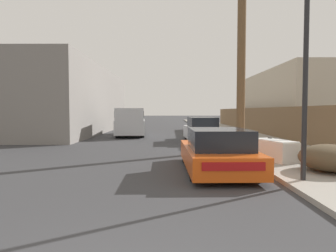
{
  "coord_description": "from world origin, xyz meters",
  "views": [
    {
      "loc": [
        0.48,
        -2.08,
        1.78
      ],
      "look_at": [
        0.41,
        10.58,
        1.13
      ],
      "focal_mm": 32.0,
      "sensor_mm": 36.0,
      "label": 1
    }
  ],
  "objects_px": {
    "brush_pile": "(330,158)",
    "discarded_fridge": "(275,150)",
    "car_parked_mid": "(202,130)",
    "pickup_truck": "(131,123)",
    "utility_pole": "(242,43)",
    "parked_sports_car_red": "(217,152)",
    "street_lamp": "(306,61)"
  },
  "relations": [
    {
      "from": "brush_pile",
      "to": "discarded_fridge",
      "type": "bearing_deg",
      "value": 114.29
    },
    {
      "from": "car_parked_mid",
      "to": "pickup_truck",
      "type": "height_order",
      "value": "pickup_truck"
    },
    {
      "from": "utility_pole",
      "to": "parked_sports_car_red",
      "type": "bearing_deg",
      "value": -110.78
    },
    {
      "from": "parked_sports_car_red",
      "to": "pickup_truck",
      "type": "distance_m",
      "value": 12.81
    },
    {
      "from": "car_parked_mid",
      "to": "street_lamp",
      "type": "bearing_deg",
      "value": -85.22
    },
    {
      "from": "car_parked_mid",
      "to": "brush_pile",
      "type": "xyz_separation_m",
      "value": [
        2.53,
        -9.14,
        -0.17
      ]
    },
    {
      "from": "car_parked_mid",
      "to": "street_lamp",
      "type": "distance_m",
      "value": 10.52
    },
    {
      "from": "utility_pole",
      "to": "street_lamp",
      "type": "distance_m",
      "value": 6.64
    },
    {
      "from": "car_parked_mid",
      "to": "pickup_truck",
      "type": "xyz_separation_m",
      "value": [
        -4.59,
        3.56,
        0.31
      ]
    },
    {
      "from": "pickup_truck",
      "to": "brush_pile",
      "type": "distance_m",
      "value": 14.56
    },
    {
      "from": "pickup_truck",
      "to": "utility_pole",
      "type": "bearing_deg",
      "value": 124.05
    },
    {
      "from": "discarded_fridge",
      "to": "car_parked_mid",
      "type": "xyz_separation_m",
      "value": [
        -1.68,
        7.26,
        0.2
      ]
    },
    {
      "from": "utility_pole",
      "to": "street_lamp",
      "type": "bearing_deg",
      "value": -89.99
    },
    {
      "from": "parked_sports_car_red",
      "to": "street_lamp",
      "type": "distance_m",
      "value": 3.4
    },
    {
      "from": "pickup_truck",
      "to": "brush_pile",
      "type": "height_order",
      "value": "pickup_truck"
    },
    {
      "from": "parked_sports_car_red",
      "to": "car_parked_mid",
      "type": "relative_size",
      "value": 0.97
    },
    {
      "from": "parked_sports_car_red",
      "to": "pickup_truck",
      "type": "relative_size",
      "value": 0.81
    },
    {
      "from": "parked_sports_car_red",
      "to": "brush_pile",
      "type": "relative_size",
      "value": 2.51
    },
    {
      "from": "pickup_truck",
      "to": "street_lamp",
      "type": "xyz_separation_m",
      "value": [
        5.93,
        -13.74,
        1.99
      ]
    },
    {
      "from": "discarded_fridge",
      "to": "street_lamp",
      "type": "xyz_separation_m",
      "value": [
        -0.33,
        -2.92,
        2.5
      ]
    },
    {
      "from": "car_parked_mid",
      "to": "discarded_fridge",
      "type": "bearing_deg",
      "value": -79.72
    },
    {
      "from": "utility_pole",
      "to": "brush_pile",
      "type": "height_order",
      "value": "utility_pole"
    },
    {
      "from": "parked_sports_car_red",
      "to": "street_lamp",
      "type": "xyz_separation_m",
      "value": [
        1.81,
        -1.61,
        2.38
      ]
    },
    {
      "from": "pickup_truck",
      "to": "discarded_fridge",
      "type": "bearing_deg",
      "value": 115.25
    },
    {
      "from": "utility_pole",
      "to": "street_lamp",
      "type": "height_order",
      "value": "utility_pole"
    },
    {
      "from": "street_lamp",
      "to": "brush_pile",
      "type": "distance_m",
      "value": 2.93
    },
    {
      "from": "discarded_fridge",
      "to": "street_lamp",
      "type": "distance_m",
      "value": 3.86
    },
    {
      "from": "discarded_fridge",
      "to": "pickup_truck",
      "type": "xyz_separation_m",
      "value": [
        -6.27,
        10.81,
        0.5
      ]
    },
    {
      "from": "pickup_truck",
      "to": "brush_pile",
      "type": "relative_size",
      "value": 3.09
    },
    {
      "from": "pickup_truck",
      "to": "utility_pole",
      "type": "xyz_separation_m",
      "value": [
        5.93,
        -7.35,
        3.82
      ]
    },
    {
      "from": "street_lamp",
      "to": "brush_pile",
      "type": "xyz_separation_m",
      "value": [
        1.18,
        1.04,
        -2.47
      ]
    },
    {
      "from": "discarded_fridge",
      "to": "brush_pile",
      "type": "bearing_deg",
      "value": -83.02
    }
  ]
}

